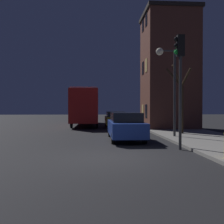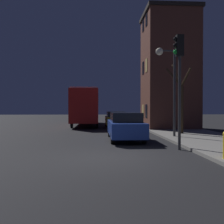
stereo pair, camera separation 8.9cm
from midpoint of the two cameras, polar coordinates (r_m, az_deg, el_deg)
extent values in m
plane|color=black|center=(9.01, -0.07, -10.43)|extent=(120.00, 120.00, 0.00)
cube|color=brown|center=(22.04, 12.98, 8.96)|extent=(4.13, 4.21, 9.48)
cube|color=black|center=(23.23, 13.03, 20.99)|extent=(4.37, 4.45, 0.30)
cube|color=black|center=(20.62, 7.95, 0.21)|extent=(0.03, 0.70, 1.10)
cube|color=#F2D172|center=(22.04, 7.22, 0.26)|extent=(0.03, 0.70, 1.10)
cube|color=#F2D172|center=(20.91, 7.98, 10.52)|extent=(0.03, 0.70, 1.10)
cube|color=black|center=(22.31, 7.24, 9.91)|extent=(0.03, 0.70, 1.10)
cube|color=black|center=(21.85, 8.00, 20.23)|extent=(0.03, 0.70, 1.10)
cube|color=black|center=(23.20, 7.26, 19.08)|extent=(0.03, 0.70, 1.10)
cylinder|color=#38383A|center=(15.06, 14.25, 4.29)|extent=(0.14, 0.14, 5.08)
cylinder|color=#38383A|center=(15.28, 12.63, 13.50)|extent=(0.90, 0.09, 0.09)
sphere|color=#F4EAC6|center=(15.15, 10.95, 13.41)|extent=(0.43, 0.43, 0.43)
cylinder|color=#38383A|center=(10.93, 15.40, 1.95)|extent=(0.12, 0.12, 3.96)
cube|color=black|center=(11.25, 15.45, 14.42)|extent=(0.30, 0.24, 0.90)
sphere|color=black|center=(11.26, 14.56, 15.82)|extent=(0.20, 0.20, 0.20)
sphere|color=black|center=(11.19, 14.55, 14.49)|extent=(0.20, 0.20, 0.20)
sphere|color=green|center=(11.13, 14.55, 13.14)|extent=(0.20, 0.20, 0.20)
cylinder|color=#382819|center=(16.86, 15.71, 0.50)|extent=(0.28, 0.28, 3.07)
cylinder|color=#382819|center=(16.39, 14.80, 7.96)|extent=(1.02, 1.08, 1.28)
cylinder|color=#382819|center=(16.57, 16.69, 7.60)|extent=(0.40, 1.06, 1.13)
cylinder|color=#382819|center=(16.98, 14.13, 7.67)|extent=(1.02, 0.44, 1.24)
cube|color=red|center=(25.79, -5.83, 1.30)|extent=(2.45, 10.33, 2.95)
cube|color=black|center=(25.80, -5.83, 2.48)|extent=(2.47, 9.50, 1.06)
cube|color=#B2B2B2|center=(25.85, -5.83, 4.71)|extent=(2.33, 9.81, 0.12)
cylinder|color=black|center=(29.15, -3.30, -1.65)|extent=(0.18, 0.96, 0.96)
cylinder|color=black|center=(29.24, -7.76, -1.65)|extent=(0.18, 0.96, 0.96)
cylinder|color=black|center=(22.44, -3.29, -2.41)|extent=(0.18, 0.96, 0.96)
cylinder|color=black|center=(22.56, -9.08, -2.40)|extent=(0.18, 0.96, 0.96)
cube|color=navy|center=(13.95, 3.16, -3.68)|extent=(1.75, 4.80, 0.75)
cube|color=black|center=(13.68, 3.27, -1.16)|extent=(1.54, 2.49, 0.50)
cylinder|color=black|center=(15.63, 5.37, -4.57)|extent=(0.18, 0.57, 0.57)
cylinder|color=black|center=(15.47, -0.40, -4.62)|extent=(0.18, 0.57, 0.57)
cylinder|color=black|center=(12.57, 7.54, -5.90)|extent=(0.18, 0.57, 0.57)
cylinder|color=black|center=(12.38, 0.34, -6.00)|extent=(0.18, 0.57, 0.57)
cube|color=olive|center=(22.49, 0.89, -1.90)|extent=(1.73, 4.21, 0.66)
cube|color=black|center=(22.26, 0.93, -0.48)|extent=(1.53, 2.19, 0.46)
cylinder|color=black|center=(23.94, 2.51, -2.52)|extent=(0.18, 0.69, 0.69)
cylinder|color=black|center=(23.83, -1.22, -2.53)|extent=(0.18, 0.69, 0.69)
cylinder|color=black|center=(21.22, 3.26, -2.96)|extent=(0.18, 0.69, 0.69)
cylinder|color=black|center=(21.10, -0.95, -2.98)|extent=(0.18, 0.69, 0.69)
camera|label=1|loc=(0.04, -89.86, 0.00)|focal=40.00mm
camera|label=2|loc=(0.04, 90.14, 0.00)|focal=40.00mm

